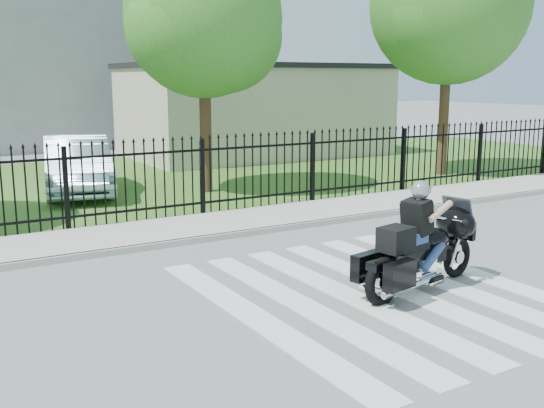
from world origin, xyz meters
TOP-DOWN VIEW (x-y plane):
  - ground at (0.00, 0.00)m, footprint 120.00×120.00m
  - crosswalk at (0.00, 0.00)m, footprint 5.00×5.50m
  - sidewalk at (0.00, 5.00)m, footprint 40.00×2.00m
  - curb at (0.00, 4.00)m, footprint 40.00×0.12m
  - grass_strip at (0.00, 12.00)m, footprint 40.00×12.00m
  - iron_fence at (0.00, 6.00)m, footprint 26.00×0.04m
  - tree_mid at (1.50, 9.00)m, footprint 4.20×4.20m
  - tree_right at (9.50, 8.00)m, footprint 5.00×5.00m
  - building_low at (7.00, 16.00)m, footprint 10.00×6.00m
  - building_low_roof at (7.00, 16.00)m, footprint 10.20×6.20m
  - motorcycle_rider at (0.65, -0.25)m, footprint 2.55×1.16m
  - parked_car at (-1.63, 10.59)m, footprint 2.59×5.01m

SIDE VIEW (x-z plane):
  - ground at x=0.00m, z-range 0.00..0.00m
  - crosswalk at x=0.00m, z-range 0.00..0.01m
  - grass_strip at x=0.00m, z-range 0.00..0.02m
  - sidewalk at x=0.00m, z-range 0.00..0.12m
  - curb at x=0.00m, z-range 0.00..0.12m
  - motorcycle_rider at x=0.65m, z-range -0.15..1.55m
  - parked_car at x=-1.63m, z-range 0.02..1.59m
  - iron_fence at x=0.00m, z-range 0.00..1.80m
  - building_low at x=7.00m, z-range 0.00..3.50m
  - building_low_roof at x=7.00m, z-range 3.50..3.70m
  - tree_mid at x=1.50m, z-range 1.28..8.06m
  - tree_right at x=9.50m, z-range 1.44..9.34m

